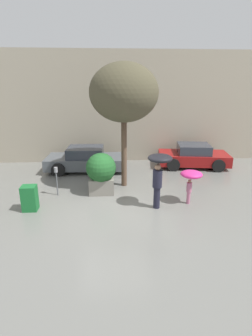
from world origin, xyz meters
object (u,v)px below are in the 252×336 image
(planter_box, at_px, (101,172))
(street_tree, at_px, (124,93))
(person_child, at_px, (191,176))
(newspaper_box, at_px, (30,198))
(parked_car_near, at_px, (86,160))
(person_adult, at_px, (159,168))
(parking_meter, at_px, (56,175))
(parked_car_far, at_px, (193,156))

(planter_box, bearing_deg, street_tree, 39.92)
(person_child, height_order, newspaper_box, person_child)
(street_tree, bearing_deg, parked_car_near, 128.78)
(parked_car_near, distance_m, newspaper_box, 4.70)
(person_adult, relative_size, newspaper_box, 2.16)
(parking_meter, bearing_deg, newspaper_box, -119.80)
(parking_meter, xyz_separation_m, newspaper_box, (-0.72, -1.25, -0.39))
(person_adult, relative_size, parking_meter, 1.67)
(person_child, xyz_separation_m, street_tree, (-2.32, 1.95, 2.85))
(person_adult, distance_m, parked_car_near, 5.40)
(planter_box, relative_size, newspaper_box, 1.86)
(person_adult, distance_m, person_child, 1.33)
(planter_box, relative_size, person_adult, 0.86)
(street_tree, relative_size, parking_meter, 4.37)
(person_adult, height_order, parking_meter, person_adult)
(planter_box, xyz_separation_m, parked_car_near, (-0.86, 3.07, -0.36))
(street_tree, bearing_deg, planter_box, -140.08)
(planter_box, xyz_separation_m, person_adult, (2.04, -1.39, 0.54))
(person_adult, xyz_separation_m, parked_car_far, (2.80, 4.77, -0.90))
(parked_car_far, bearing_deg, parked_car_near, 101.20)
(person_adult, bearing_deg, newspaper_box, 125.74)
(parked_car_near, distance_m, parking_meter, 3.30)
(person_child, xyz_separation_m, parked_car_near, (-4.14, 4.22, -0.48))
(parked_car_far, xyz_separation_m, street_tree, (-3.87, -2.57, 3.33))
(planter_box, bearing_deg, person_adult, -34.29)
(person_adult, xyz_separation_m, street_tree, (-1.08, 2.20, 2.43))
(planter_box, height_order, person_child, planter_box)
(person_child, height_order, parked_car_near, person_child)
(parking_meter, bearing_deg, person_adult, -19.00)
(parked_car_near, xyz_separation_m, street_tree, (1.82, -2.27, 3.33))
(planter_box, distance_m, person_child, 3.48)
(parked_car_near, bearing_deg, person_child, -133.12)
(planter_box, relative_size, parking_meter, 1.44)
(person_adult, distance_m, parking_meter, 4.05)
(person_adult, relative_size, parked_car_far, 0.51)
(parked_car_far, height_order, newspaper_box, parked_car_far)
(newspaper_box, bearing_deg, person_child, 1.95)
(parked_car_near, bearing_deg, street_tree, -138.79)
(street_tree, bearing_deg, person_child, -40.10)
(planter_box, bearing_deg, parked_car_near, 105.55)
(person_adult, height_order, street_tree, street_tree)
(person_adult, xyz_separation_m, parked_car_near, (-2.90, 4.47, -0.90))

